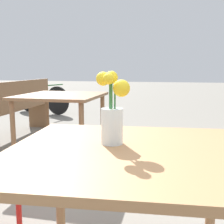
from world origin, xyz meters
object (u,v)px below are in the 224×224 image
Objects in this scene: table_front at (127,172)px; table_back at (61,104)px; flower_vase at (112,115)px; bench_near at (19,107)px; bicycle at (43,99)px.

table_back is at bearing 120.00° from table_front.
table_front is 0.24m from flower_vase.
table_back is at bearing -39.03° from bench_near.
table_front is at bearing -60.00° from table_back.
bench_near reaches higher than bicycle.
table_front is at bearing -41.01° from flower_vase.
bicycle is at bearing 119.74° from flower_vase.
table_back reaches higher than bicycle.
table_back is (-1.04, 1.81, 0.02)m from table_front.
bicycle is (-2.80, 4.85, -0.29)m from table_front.
table_front is 5.61m from bicycle.
bench_near is at bearing -71.77° from bicycle.
bench_near is at bearing 140.97° from table_back.
flower_vase is 0.34× the size of table_back.
table_back is (1.04, -0.84, 0.18)m from bench_near.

